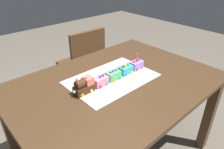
# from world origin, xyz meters

# --- Properties ---
(dining_table) EXTENTS (1.40, 1.00, 0.74)m
(dining_table) POSITION_xyz_m (0.00, 0.00, 0.63)
(dining_table) COLOR #4C331E
(dining_table) RESTS_ON ground
(chair) EXTENTS (0.41, 0.41, 0.86)m
(chair) POSITION_xyz_m (0.30, 0.83, 0.47)
(chair) COLOR brown
(chair) RESTS_ON ground
(cake_board) EXTENTS (0.60, 0.40, 0.00)m
(cake_board) POSITION_xyz_m (0.00, 0.04, 0.74)
(cake_board) COLOR silver
(cake_board) RESTS_ON dining_table
(cake_locomotive) EXTENTS (0.14, 0.08, 0.12)m
(cake_locomotive) POSITION_xyz_m (-0.24, 0.03, 0.79)
(cake_locomotive) COLOR #472816
(cake_locomotive) RESTS_ON cake_board
(cake_car_tanker_bubblegum) EXTENTS (0.10, 0.08, 0.07)m
(cake_car_tanker_bubblegum) POSITION_xyz_m (-0.11, 0.03, 0.77)
(cake_car_tanker_bubblegum) COLOR pink
(cake_car_tanker_bubblegum) RESTS_ON cake_board
(cake_car_gondola_mint_green) EXTENTS (0.10, 0.08, 0.07)m
(cake_car_gondola_mint_green) POSITION_xyz_m (0.00, 0.03, 0.77)
(cake_car_gondola_mint_green) COLOR #59CC7A
(cake_car_gondola_mint_green) RESTS_ON cake_board
(cake_car_hopper_turquoise) EXTENTS (0.10, 0.08, 0.07)m
(cake_car_hopper_turquoise) POSITION_xyz_m (0.12, 0.03, 0.77)
(cake_car_hopper_turquoise) COLOR #38B7C6
(cake_car_hopper_turquoise) RESTS_ON cake_board
(cake_car_flatbed_lavender) EXTENTS (0.10, 0.08, 0.07)m
(cake_car_flatbed_lavender) POSITION_xyz_m (0.24, 0.03, 0.77)
(cake_car_flatbed_lavender) COLOR #AD84E0
(cake_car_flatbed_lavender) RESTS_ON cake_board
(birthday_candle) EXTENTS (0.01, 0.01, 0.06)m
(birthday_candle) POSITION_xyz_m (0.24, 0.03, 0.84)
(birthday_candle) COLOR #F24C59
(birthday_candle) RESTS_ON cake_car_flatbed_lavender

